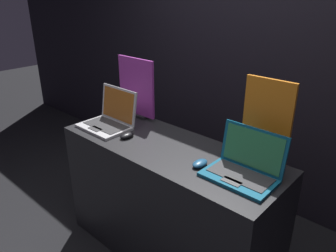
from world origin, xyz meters
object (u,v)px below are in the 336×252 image
laptop_front (110,118)px  mouse_back (200,163)px  mouse_front (127,135)px  promo_stand_front (136,89)px  promo_stand_back (266,124)px  laptop_back (244,166)px

laptop_front → mouse_back: 0.88m
laptop_front → mouse_front: size_ratio=3.38×
promo_stand_front → mouse_back: promo_stand_front is taller
promo_stand_back → laptop_back: bearing=-90.0°
promo_stand_front → laptop_back: promo_stand_front is taller
laptop_back → mouse_front: bearing=-172.9°
promo_stand_back → mouse_back: bearing=-130.2°
mouse_back → promo_stand_back: promo_stand_back is taller
laptop_front → promo_stand_front: (0.00, 0.28, 0.17)m
mouse_front → promo_stand_front: 0.47m
mouse_front → promo_stand_back: promo_stand_back is taller
laptop_front → promo_stand_front: size_ratio=0.79×
laptop_front → laptop_back: (1.13, 0.06, -0.00)m
laptop_front → promo_stand_front: promo_stand_front is taller
mouse_front → mouse_back: same height
mouse_front → promo_stand_back: (0.87, 0.33, 0.23)m
laptop_back → promo_stand_back: (-0.00, 0.22, 0.19)m
laptop_back → promo_stand_back: 0.29m
promo_stand_back → laptop_front: bearing=-166.4°
laptop_front → mouse_back: laptop_front is taller
laptop_back → mouse_back: size_ratio=3.41×
laptop_back → mouse_back: bearing=-162.5°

